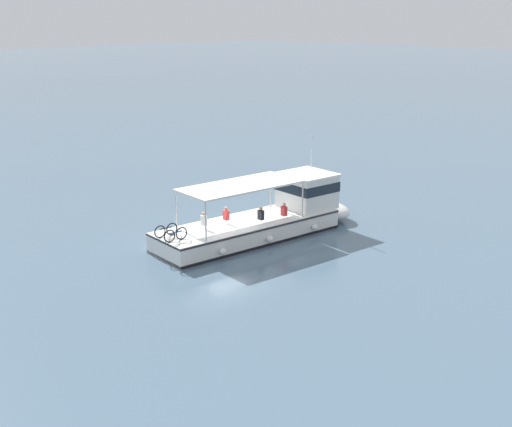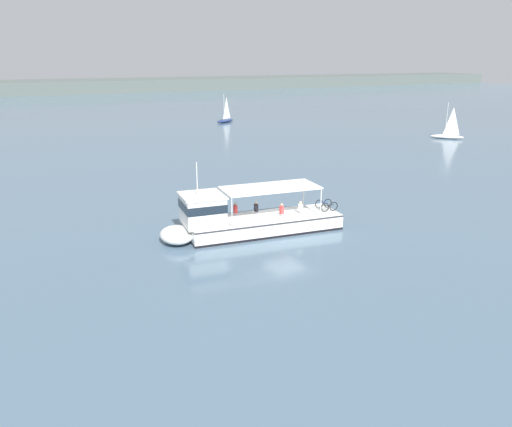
% 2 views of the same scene
% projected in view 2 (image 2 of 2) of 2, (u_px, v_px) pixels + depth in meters
% --- Properties ---
extents(ground_plane, '(400.00, 400.00, 0.00)m').
position_uv_depth(ground_plane, '(285.00, 233.00, 35.12)').
color(ground_plane, slate).
extents(distant_shoreline, '(400.00, 28.00, 4.28)m').
position_uv_depth(distant_shoreline, '(50.00, 87.00, 176.82)').
color(distant_shoreline, '#515B56').
rests_on(distant_shoreline, ground).
extents(ferry_main, '(13.01, 4.45, 5.32)m').
position_uv_depth(ferry_main, '(242.00, 220.00, 34.59)').
color(ferry_main, white).
rests_on(ferry_main, ground).
extents(sailboat_horizon_east, '(4.27, 4.49, 5.40)m').
position_uv_depth(sailboat_horizon_east, '(447.00, 135.00, 76.28)').
color(sailboat_horizon_east, white).
rests_on(sailboat_horizon_east, ground).
extents(sailboat_off_stern, '(4.84, 3.67, 5.40)m').
position_uv_depth(sailboat_off_stern, '(225.00, 119.00, 95.71)').
color(sailboat_off_stern, navy).
rests_on(sailboat_off_stern, ground).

